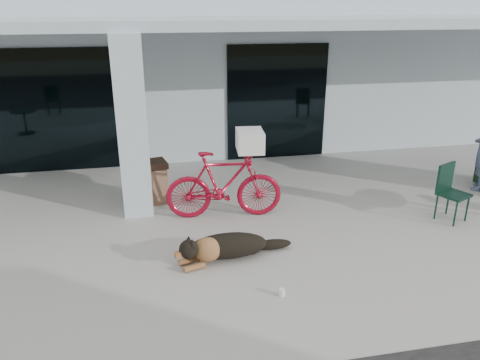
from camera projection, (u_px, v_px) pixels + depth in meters
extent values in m
plane|color=#A19E98|center=(246.00, 269.00, 6.68)|extent=(80.00, 80.00, 0.00)
cube|color=silver|center=(186.00, 51.00, 13.68)|extent=(22.00, 7.00, 4.50)
cube|color=black|center=(56.00, 111.00, 10.19)|extent=(2.80, 0.06, 2.70)
cube|color=black|center=(277.00, 103.00, 11.10)|extent=(2.40, 0.06, 2.70)
cube|color=silver|center=(133.00, 129.00, 7.97)|extent=(0.50, 0.50, 3.12)
cube|color=silver|center=(208.00, 23.00, 8.85)|extent=(22.00, 2.80, 0.18)
imported|color=#A30D25|center=(224.00, 185.00, 8.12)|extent=(2.07, 0.77, 1.21)
cube|color=white|center=(250.00, 141.00, 7.88)|extent=(0.50, 0.64, 0.35)
cylinder|color=white|center=(282.00, 292.00, 6.06)|extent=(0.09, 0.09, 0.10)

